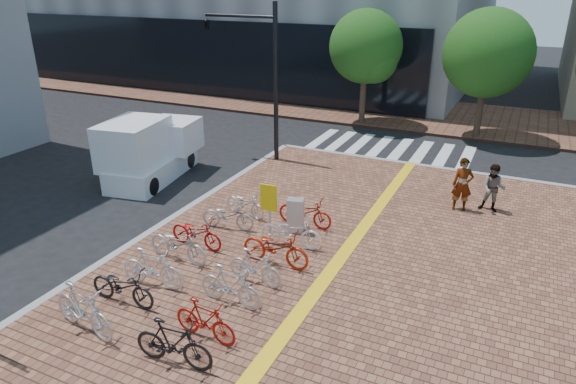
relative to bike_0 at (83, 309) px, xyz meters
The scene contains 25 objects.
ground 3.28m from the bike_0, 49.69° to the left, with size 120.00×120.00×0.00m, color black.
kerb_north 15.32m from the bike_0, 70.65° to the left, with size 14.00×0.25×0.15m, color gray.
far_sidewalk 23.54m from the bike_0, 84.95° to the left, with size 70.00×8.00×0.15m, color brown.
crosswalk 16.66m from the bike_0, 81.11° to the left, with size 7.50×4.00×0.01m.
street_trees 21.39m from the bike_0, 70.33° to the left, with size 16.20×4.60×6.35m.
bike_0 is the anchor object (origin of this frame).
bike_1 1.23m from the bike_0, 89.08° to the left, with size 0.64×1.82×0.96m, color black.
bike_2 2.14m from the bike_0, 84.91° to the left, with size 0.50×1.77×1.07m, color white.
bike_3 3.49m from the bike_0, 90.35° to the left, with size 0.68×1.94×1.02m, color #BABABF.
bike_4 4.36m from the bike_0, 90.05° to the left, with size 0.61×1.76×0.92m, color #B10C0F.
bike_5 5.78m from the bike_0, 87.98° to the left, with size 0.60×1.73×0.91m, color #ADACB1.
bike_6 6.87m from the bike_0, 88.27° to the left, with size 0.57×1.63×0.86m, color silver.
bike_7 2.47m from the bike_0, ahead, with size 0.50×1.77×1.06m, color black.
bike_8 2.75m from the bike_0, 20.03° to the left, with size 0.45×1.60×0.96m, color #AC140C.
bike_9 3.33m from the bike_0, 43.61° to the left, with size 0.49×1.73×1.04m, color silver.
bike_10 4.19m from the bike_0, 53.39° to the left, with size 0.45×1.60×0.96m, color silver.
bike_11 5.13m from the bike_0, 60.17° to the left, with size 0.70×2.00×1.05m, color red.
bike_12 6.10m from the bike_0, 65.82° to the left, with size 0.66×1.88×0.99m, color white.
bike_13 7.38m from the bike_0, 71.67° to the left, with size 0.64×1.84×0.96m, color red.
pedestrian_a 12.33m from the bike_0, 57.50° to the left, with size 0.67×0.44×1.84m, color gray.
pedestrian_b 13.16m from the bike_0, 54.77° to the left, with size 0.80×0.63×1.65m, color #525868.
utility_box 6.89m from the bike_0, 71.30° to the left, with size 0.50×0.36×1.09m, color silver.
yellow_sign 5.83m from the bike_0, 71.58° to the left, with size 0.51×0.14×1.88m.
traffic_light_pole 13.41m from the bike_0, 103.22° to the left, with size 3.50×1.35×6.51m.
box_truck 9.91m from the bike_0, 120.58° to the left, with size 2.57×4.61×2.52m.
Camera 1 is at (6.07, -9.04, 7.52)m, focal length 32.00 mm.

